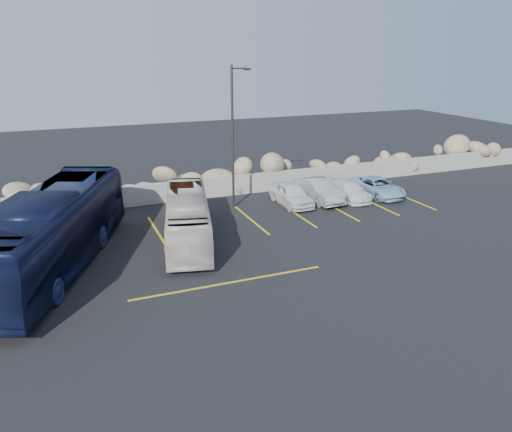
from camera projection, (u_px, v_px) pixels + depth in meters
name	position (u px, v px, depth m)	size (l,w,h in m)	color
ground	(255.00, 281.00, 20.00)	(90.00, 90.00, 0.00)	black
seawall	(181.00, 191.00, 30.33)	(60.00, 0.40, 1.20)	gray
riprap_pile	(176.00, 175.00, 31.16)	(54.00, 2.80, 2.60)	#887059
parking_lines	(297.00, 223.00, 26.55)	(18.16, 9.36, 0.01)	gold
lamppost	(233.00, 134.00, 27.87)	(1.14, 0.18, 8.00)	#312F2B
vintage_bus	(188.00, 218.00, 23.79)	(1.93, 8.25, 2.30)	silver
tour_coach	(52.00, 231.00, 20.62)	(2.80, 11.97, 3.33)	#101738
car_a	(291.00, 194.00, 29.46)	(1.54, 3.83, 1.30)	white
car_b	(319.00, 190.00, 30.17)	(1.42, 4.07, 1.34)	#A7A6AB
car_c	(348.00, 190.00, 30.60)	(1.54, 3.78, 1.10)	white
car_d	(378.00, 187.00, 31.28)	(1.88, 4.08, 1.13)	#98BBD8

